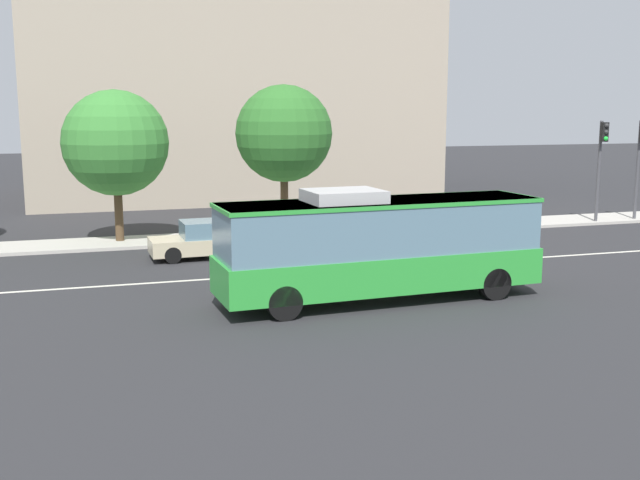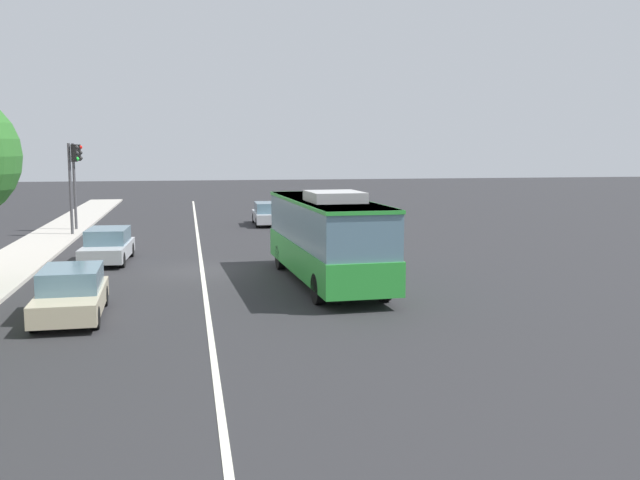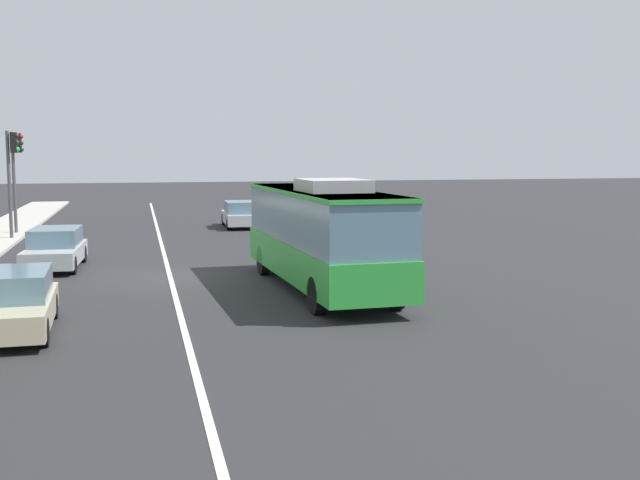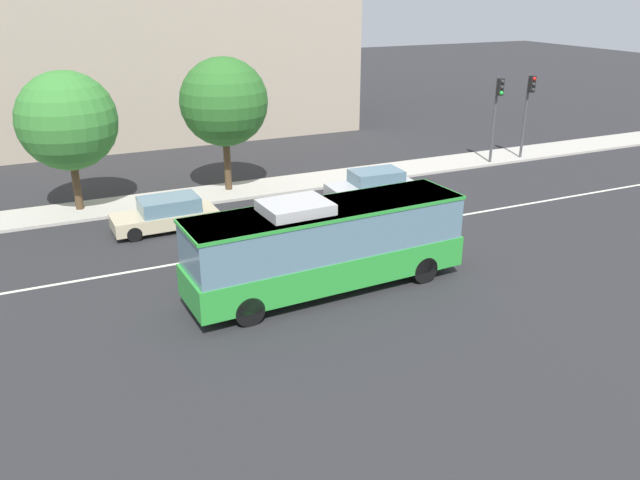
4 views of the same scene
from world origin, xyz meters
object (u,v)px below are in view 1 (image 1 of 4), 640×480
(transit_bus, at_px, (379,243))
(street_tree_kerbside_left, at_px, (284,134))
(sedan_beige, at_px, (210,239))
(traffic_light_near_corner, at_px, (601,154))
(street_tree_kerbside_right, at_px, (116,143))
(sedan_silver_ahead, at_px, (449,227))

(transit_bus, height_order, street_tree_kerbside_left, street_tree_kerbside_left)
(sedan_beige, height_order, traffic_light_near_corner, traffic_light_near_corner)
(street_tree_kerbside_left, distance_m, street_tree_kerbside_right, 7.43)
(transit_bus, height_order, sedan_beige, transit_bus)
(street_tree_kerbside_right, bearing_deg, traffic_light_near_corner, -3.32)
(sedan_silver_ahead, distance_m, street_tree_kerbside_left, 8.54)
(sedan_silver_ahead, height_order, sedan_beige, same)
(traffic_light_near_corner, distance_m, street_tree_kerbside_right, 23.51)
(transit_bus, xyz_separation_m, sedan_silver_ahead, (6.59, 8.44, -1.09))
(traffic_light_near_corner, relative_size, street_tree_kerbside_left, 0.75)
(sedan_beige, distance_m, traffic_light_near_corner, 20.57)
(transit_bus, xyz_separation_m, street_tree_kerbside_right, (-7.12, 12.58, 2.54))
(sedan_beige, height_order, street_tree_kerbside_right, street_tree_kerbside_right)
(transit_bus, bearing_deg, traffic_light_near_corner, 31.62)
(transit_bus, distance_m, traffic_light_near_corner, 19.90)
(traffic_light_near_corner, xyz_separation_m, street_tree_kerbside_right, (-23.46, 1.36, 0.79))
(sedan_silver_ahead, xyz_separation_m, street_tree_kerbside_right, (-13.71, 4.15, 3.63))
(transit_bus, xyz_separation_m, street_tree_kerbside_left, (0.30, 12.66, 2.86))
(sedan_silver_ahead, relative_size, street_tree_kerbside_right, 0.69)
(sedan_silver_ahead, distance_m, traffic_light_near_corner, 10.53)
(traffic_light_near_corner, bearing_deg, street_tree_kerbside_left, -91.30)
(transit_bus, relative_size, sedan_silver_ahead, 2.21)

